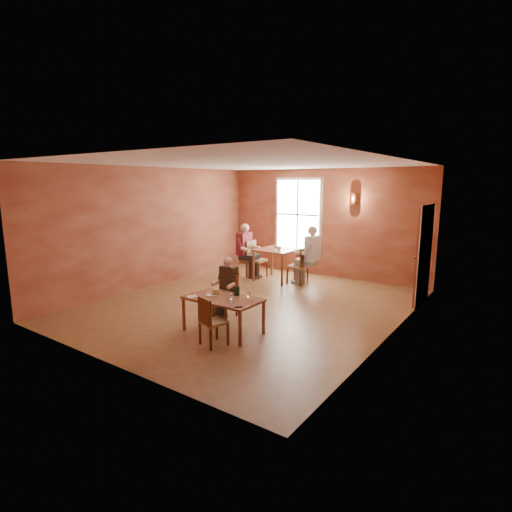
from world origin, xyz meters
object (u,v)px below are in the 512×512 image
Objects in this scene: diner_main at (224,289)px; main_table at (223,315)px; chair_diner_main at (225,297)px; second_table at (277,265)px; diner_white at (299,256)px; chair_diner_maroon at (257,259)px; diner_maroon at (256,252)px; chair_diner_white at (298,266)px; chair_empty at (214,321)px.

main_table is at bearing 128.88° from diner_main.
chair_diner_main is 3.22m from second_table.
diner_white is 1.35m from chair_diner_maroon.
chair_diner_main reaches higher than main_table.
second_table is 0.65m from chair_diner_maroon.
second_table is at bearing 90.00° from chair_diner_maroon.
diner_main is (0.00, -0.03, 0.15)m from chair_diner_main.
chair_diner_white is at bearing 90.00° from diner_maroon.
chair_empty is at bearing -70.68° from second_table.
diner_white is 1.03× the size of diner_maroon.
main_table is 0.83m from diner_main.
chair_empty is at bearing -169.10° from diner_white.
diner_white reaches higher than second_table.
chair_diner_main is (-0.50, 0.65, 0.10)m from main_table.
diner_maroon reaches higher than chair_diner_maroon.
chair_diner_white is 1.30m from chair_diner_maroon.
main_table is 1.63× the size of chair_diner_main.
diner_white reaches higher than diner_maroon.
second_table is at bearing -76.18° from chair_diner_main.
chair_empty is (0.24, -0.53, 0.09)m from main_table.
diner_maroon is at bearing 180.00° from second_table.
chair_diner_white is at bearing 117.24° from chair_empty.
chair_diner_maroon is (-0.65, 0.00, 0.08)m from second_table.
diner_main is at bearing 24.66° from diner_maroon.
chair_diner_white is 0.96× the size of chair_diner_maroon.
chair_diner_white is (-0.12, 3.13, 0.08)m from chair_diner_main.
chair_diner_maroon reaches higher than chair_diner_white.
diner_white is at bearing 90.00° from diner_maroon.
second_table is at bearing -76.31° from diner_main.
chair_diner_maroon reaches higher than main_table.
main_table is 0.83m from chair_diner_main.
diner_maroon is at bearing 90.00° from diner_white.
second_table is at bearing 90.00° from diner_white.
chair_diner_white is (-0.62, 3.78, 0.17)m from main_table.
chair_diner_main is 0.73× the size of diner_main.
diner_main is at bearing 128.88° from main_table.
main_table is 3.99m from second_table.
chair_diner_maroon is at bearing -65.59° from chair_diner_main.
main_table is 1.64× the size of chair_empty.
chair_diner_white reaches higher than chair_diner_main.
diner_main reaches higher than chair_diner_white.
chair_diner_white reaches higher than second_table.
second_table reaches higher than chair_diner_main.
second_table reaches higher than main_table.
diner_maroon is at bearing -65.34° from diner_main.
diner_main is 3.46m from chair_diner_maroon.
chair_diner_main is 0.57× the size of diner_maroon.
chair_diner_main is at bearing -177.82° from chair_diner_white.
diner_white is 1.46× the size of chair_diner_maroon.
diner_main is 1.38× the size of chair_empty.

